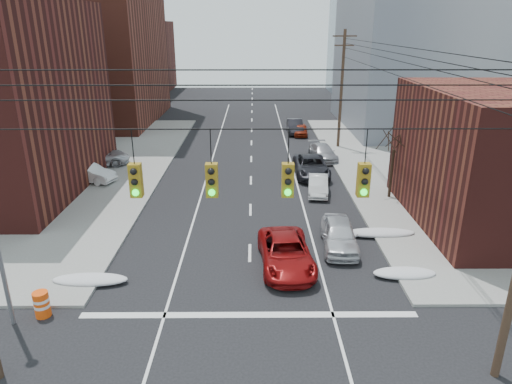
{
  "coord_description": "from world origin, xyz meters",
  "views": [
    {
      "loc": [
        0.21,
        -9.52,
        11.32
      ],
      "look_at": [
        0.34,
        13.18,
        3.0
      ],
      "focal_mm": 32.0,
      "sensor_mm": 36.0,
      "label": 1
    }
  ],
  "objects_px": {
    "parked_car_b": "(318,185)",
    "parked_car_a": "(339,235)",
    "lot_car_a": "(89,173)",
    "lot_car_d": "(68,151)",
    "parked_car_f": "(295,126)",
    "parked_car_e": "(301,130)",
    "lot_car_c": "(24,171)",
    "construction_barrel": "(42,304)",
    "lot_car_b": "(97,157)",
    "red_pickup": "(286,253)",
    "parked_car_d": "(323,152)",
    "parked_car_c": "(311,166)"
  },
  "relations": [
    {
      "from": "parked_car_b",
      "to": "parked_car_a",
      "type": "bearing_deg",
      "value": -83.03
    },
    {
      "from": "lot_car_a",
      "to": "lot_car_d",
      "type": "xyz_separation_m",
      "value": [
        -4.11,
        6.59,
        -0.02
      ]
    },
    {
      "from": "parked_car_b",
      "to": "parked_car_f",
      "type": "relative_size",
      "value": 0.83
    },
    {
      "from": "parked_car_f",
      "to": "parked_car_b",
      "type": "bearing_deg",
      "value": -90.37
    },
    {
      "from": "lot_car_a",
      "to": "parked_car_e",
      "type": "bearing_deg",
      "value": -29.02
    },
    {
      "from": "lot_car_c",
      "to": "construction_barrel",
      "type": "bearing_deg",
      "value": -158.36
    },
    {
      "from": "parked_car_e",
      "to": "lot_car_b",
      "type": "xyz_separation_m",
      "value": [
        -18.34,
        -11.66,
        0.27
      ]
    },
    {
      "from": "red_pickup",
      "to": "parked_car_b",
      "type": "height_order",
      "value": "red_pickup"
    },
    {
      "from": "parked_car_a",
      "to": "parked_car_d",
      "type": "distance_m",
      "value": 17.25
    },
    {
      "from": "construction_barrel",
      "to": "parked_car_e",
      "type": "bearing_deg",
      "value": 67.08
    },
    {
      "from": "lot_car_c",
      "to": "construction_barrel",
      "type": "relative_size",
      "value": 3.85
    },
    {
      "from": "parked_car_b",
      "to": "lot_car_c",
      "type": "bearing_deg",
      "value": 178.98
    },
    {
      "from": "parked_car_e",
      "to": "lot_car_a",
      "type": "distance_m",
      "value": 23.78
    },
    {
      "from": "red_pickup",
      "to": "parked_car_a",
      "type": "relative_size",
      "value": 1.19
    },
    {
      "from": "parked_car_f",
      "to": "lot_car_b",
      "type": "height_order",
      "value": "lot_car_b"
    },
    {
      "from": "parked_car_d",
      "to": "lot_car_c",
      "type": "distance_m",
      "value": 24.55
    },
    {
      "from": "parked_car_b",
      "to": "lot_car_d",
      "type": "relative_size",
      "value": 0.99
    },
    {
      "from": "red_pickup",
      "to": "lot_car_c",
      "type": "height_order",
      "value": "red_pickup"
    },
    {
      "from": "red_pickup",
      "to": "construction_barrel",
      "type": "xyz_separation_m",
      "value": [
        -10.3,
        -4.08,
        -0.17
      ]
    },
    {
      "from": "parked_car_c",
      "to": "parked_car_e",
      "type": "relative_size",
      "value": 1.54
    },
    {
      "from": "red_pickup",
      "to": "lot_car_d",
      "type": "xyz_separation_m",
      "value": [
        -18.14,
        19.34,
        0.07
      ]
    },
    {
      "from": "parked_car_d",
      "to": "parked_car_e",
      "type": "distance_m",
      "value": 9.58
    },
    {
      "from": "parked_car_f",
      "to": "lot_car_b",
      "type": "relative_size",
      "value": 0.88
    },
    {
      "from": "parked_car_b",
      "to": "parked_car_d",
      "type": "xyz_separation_m",
      "value": [
        1.6,
        8.75,
        0.03
      ]
    },
    {
      "from": "parked_car_b",
      "to": "parked_car_e",
      "type": "height_order",
      "value": "parked_car_b"
    },
    {
      "from": "red_pickup",
      "to": "parked_car_a",
      "type": "xyz_separation_m",
      "value": [
        3.0,
        2.03,
        0.02
      ]
    },
    {
      "from": "lot_car_c",
      "to": "parked_car_d",
      "type": "bearing_deg",
      "value": -82.1
    },
    {
      "from": "construction_barrel",
      "to": "parked_car_c",
      "type": "bearing_deg",
      "value": 54.54
    },
    {
      "from": "parked_car_a",
      "to": "lot_car_b",
      "type": "distance_m",
      "value": 23.28
    },
    {
      "from": "lot_car_d",
      "to": "lot_car_b",
      "type": "bearing_deg",
      "value": -145.65
    },
    {
      "from": "red_pickup",
      "to": "parked_car_e",
      "type": "bearing_deg",
      "value": 78.99
    },
    {
      "from": "parked_car_c",
      "to": "construction_barrel",
      "type": "height_order",
      "value": "parked_car_c"
    },
    {
      "from": "parked_car_d",
      "to": "parked_car_f",
      "type": "distance_m",
      "value": 10.79
    },
    {
      "from": "parked_car_e",
      "to": "lot_car_d",
      "type": "distance_m",
      "value": 23.66
    },
    {
      "from": "red_pickup",
      "to": "parked_car_b",
      "type": "relative_size",
      "value": 1.39
    },
    {
      "from": "red_pickup",
      "to": "lot_car_b",
      "type": "bearing_deg",
      "value": 126.94
    },
    {
      "from": "parked_car_d",
      "to": "parked_car_e",
      "type": "bearing_deg",
      "value": 88.33
    },
    {
      "from": "lot_car_b",
      "to": "lot_car_c",
      "type": "distance_m",
      "value": 5.72
    },
    {
      "from": "parked_car_c",
      "to": "parked_car_e",
      "type": "bearing_deg",
      "value": 86.76
    },
    {
      "from": "lot_car_b",
      "to": "construction_barrel",
      "type": "bearing_deg",
      "value": 178.18
    },
    {
      "from": "parked_car_e",
      "to": "lot_car_c",
      "type": "relative_size",
      "value": 0.83
    },
    {
      "from": "lot_car_c",
      "to": "parked_car_a",
      "type": "bearing_deg",
      "value": -122.74
    },
    {
      "from": "lot_car_b",
      "to": "construction_barrel",
      "type": "relative_size",
      "value": 4.72
    },
    {
      "from": "lot_car_c",
      "to": "lot_car_d",
      "type": "bearing_deg",
      "value": -16.72
    },
    {
      "from": "construction_barrel",
      "to": "parked_car_f",
      "type": "bearing_deg",
      "value": 68.61
    },
    {
      "from": "lot_car_b",
      "to": "parked_car_f",
      "type": "bearing_deg",
      "value": -67.96
    },
    {
      "from": "parked_car_c",
      "to": "parked_car_f",
      "type": "bearing_deg",
      "value": 89.08
    },
    {
      "from": "parked_car_d",
      "to": "lot_car_a",
      "type": "distance_m",
      "value": 19.72
    },
    {
      "from": "parked_car_c",
      "to": "lot_car_c",
      "type": "xyz_separation_m",
      "value": [
        -22.3,
        -1.01,
        0.01
      ]
    },
    {
      "from": "lot_car_c",
      "to": "parked_car_c",
      "type": "bearing_deg",
      "value": -92.75
    }
  ]
}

